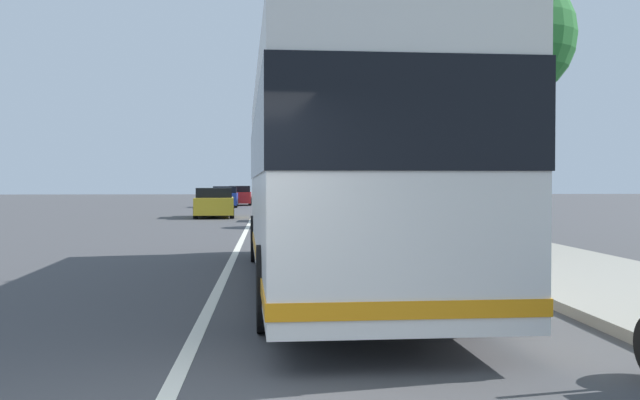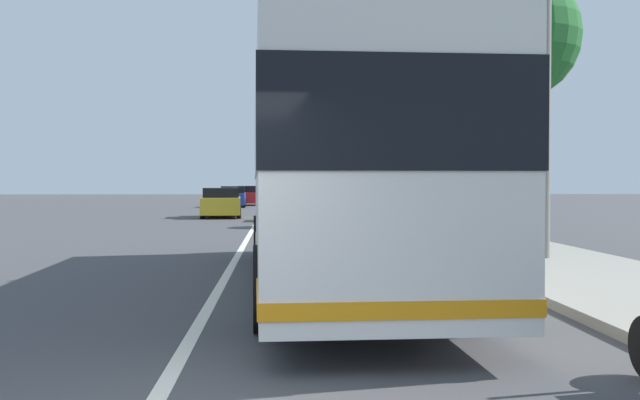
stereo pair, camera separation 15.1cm
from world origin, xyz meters
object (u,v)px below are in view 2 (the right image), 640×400
at_px(roadside_tree_mid_block, 516,37).
at_px(roadside_tree_far_block, 403,127).
at_px(utility_pole, 544,70).
at_px(coach_bus, 332,171).
at_px(car_behind_bus, 248,196).
at_px(car_ahead_same_lane, 233,197).
at_px(car_far_distant, 221,203).
at_px(car_oncoming, 302,205).

relative_size(roadside_tree_mid_block, roadside_tree_far_block, 1.32).
bearing_deg(utility_pole, coach_bus, 121.64).
bearing_deg(car_behind_bus, coach_bus, 3.50).
relative_size(car_ahead_same_lane, roadside_tree_far_block, 0.84).
xyz_separation_m(coach_bus, car_far_distant, (24.61, 3.74, -1.19)).
distance_m(coach_bus, car_ahead_same_lane, 40.69).
relative_size(coach_bus, roadside_tree_mid_block, 1.72).
bearing_deg(car_oncoming, utility_pole, -165.01).
bearing_deg(car_behind_bus, utility_pole, 9.97).
bearing_deg(roadside_tree_mid_block, utility_pole, 172.90).
distance_m(car_behind_bus, roadside_tree_mid_block, 40.41).
distance_m(car_oncoming, roadside_tree_far_block, 6.59).
bearing_deg(utility_pole, car_ahead_same_lane, 13.16).
bearing_deg(roadside_tree_mid_block, car_ahead_same_lane, 14.83).
relative_size(coach_bus, car_far_distant, 2.74).
height_order(roadside_tree_mid_block, utility_pole, utility_pole).
bearing_deg(car_oncoming, car_behind_bus, 9.51).
relative_size(car_oncoming, car_ahead_same_lane, 0.95).
height_order(coach_bus, car_ahead_same_lane, coach_bus).
bearing_deg(car_oncoming, roadside_tree_far_block, -135.14).
xyz_separation_m(coach_bus, car_behind_bus, (45.14, 3.26, -1.19)).
relative_size(coach_bus, car_ahead_same_lane, 2.71).
relative_size(car_oncoming, car_far_distant, 0.96).
bearing_deg(car_ahead_same_lane, coach_bus, 4.79).
bearing_deg(car_far_distant, roadside_tree_far_block, 43.36).
relative_size(car_oncoming, roadside_tree_mid_block, 0.60).
height_order(coach_bus, utility_pole, utility_pole).
height_order(car_oncoming, car_far_distant, car_oncoming).
bearing_deg(car_behind_bus, car_ahead_same_lane, -11.29).
distance_m(car_oncoming, car_behind_bus, 24.08).
bearing_deg(car_ahead_same_lane, car_behind_bus, 168.29).
xyz_separation_m(coach_bus, car_ahead_same_lane, (40.47, 4.14, -1.18)).
distance_m(car_ahead_same_lane, car_behind_bus, 4.76).
distance_m(car_far_distant, roadside_tree_mid_block, 21.20).
bearing_deg(car_ahead_same_lane, car_oncoming, 11.62).
xyz_separation_m(car_far_distant, utility_pole, (-21.74, -8.39, 3.34)).
height_order(coach_bus, car_far_distant, coach_bus).
bearing_deg(roadside_tree_mid_block, coach_bus, 139.41).
bearing_deg(car_far_distant, coach_bus, 5.53).
relative_size(coach_bus, car_oncoming, 2.84).
relative_size(car_oncoming, utility_pole, 0.52).
relative_size(car_far_distant, roadside_tree_mid_block, 0.63).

